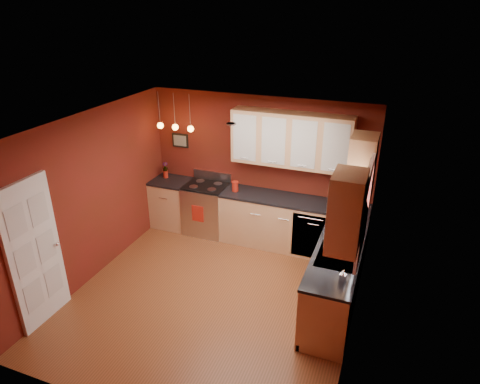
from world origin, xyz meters
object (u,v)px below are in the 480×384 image
at_px(sink, 337,257).
at_px(soap_pump, 343,276).
at_px(red_canister, 235,186).
at_px(coffee_maker, 353,200).
at_px(gas_range, 207,208).

distance_m(sink, soap_pump, 0.58).
bearing_deg(red_canister, soap_pump, -42.74).
bearing_deg(coffee_maker, sink, -69.69).
height_order(red_canister, coffee_maker, coffee_maker).
bearing_deg(sink, coffee_maker, 90.46).
xyz_separation_m(sink, soap_pump, (0.15, -0.55, 0.11)).
bearing_deg(gas_range, coffee_maker, 2.60).
relative_size(sink, red_canister, 3.88).
bearing_deg(soap_pump, coffee_maker, 94.43).
height_order(red_canister, soap_pump, red_canister).
bearing_deg(sink, red_canister, 144.10).
distance_m(sink, red_canister, 2.52).
height_order(sink, red_canister, sink).
xyz_separation_m(gas_range, red_canister, (0.59, -0.03, 0.55)).
xyz_separation_m(sink, coffee_maker, (-0.01, 1.62, 0.13)).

